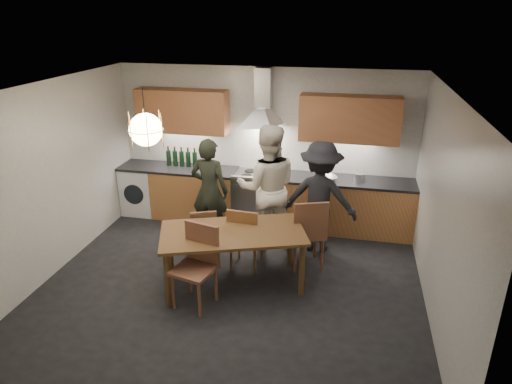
% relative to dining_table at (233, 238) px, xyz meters
% --- Properties ---
extents(ground, '(5.00, 5.00, 0.00)m').
position_rel_dining_table_xyz_m(ground, '(-0.02, -0.02, -0.69)').
color(ground, black).
rests_on(ground, ground).
extents(room_shell, '(5.02, 4.52, 2.61)m').
position_rel_dining_table_xyz_m(room_shell, '(-0.02, -0.02, 1.02)').
color(room_shell, silver).
rests_on(room_shell, ground).
extents(counter_run, '(5.00, 0.62, 0.90)m').
position_rel_dining_table_xyz_m(counter_run, '(0.00, 1.93, -0.24)').
color(counter_run, tan).
rests_on(counter_run, ground).
extents(range_stove, '(0.90, 0.60, 0.92)m').
position_rel_dining_table_xyz_m(range_stove, '(-0.02, 1.93, -0.25)').
color(range_stove, silver).
rests_on(range_stove, ground).
extents(wall_fixtures, '(4.30, 0.54, 1.10)m').
position_rel_dining_table_xyz_m(wall_fixtures, '(-0.02, 2.05, 1.18)').
color(wall_fixtures, '#BF7749').
rests_on(wall_fixtures, ground).
extents(pendant_lamp, '(0.43, 0.43, 0.70)m').
position_rel_dining_table_xyz_m(pendant_lamp, '(-1.02, -0.12, 1.41)').
color(pendant_lamp, black).
rests_on(pendant_lamp, ground).
extents(dining_table, '(2.05, 1.49, 0.78)m').
position_rel_dining_table_xyz_m(dining_table, '(0.00, 0.00, 0.00)').
color(dining_table, brown).
rests_on(dining_table, ground).
extents(chair_back_left, '(0.49, 0.49, 0.83)m').
position_rel_dining_table_xyz_m(chair_back_left, '(-0.57, 0.49, -0.22)').
color(chair_back_left, brown).
rests_on(chair_back_left, ground).
extents(chair_back_mid, '(0.46, 0.46, 0.95)m').
position_rel_dining_table_xyz_m(chair_back_mid, '(0.06, 0.38, -0.15)').
color(chair_back_mid, brown).
rests_on(chair_back_mid, ground).
extents(chair_back_right, '(0.61, 0.61, 1.06)m').
position_rel_dining_table_xyz_m(chair_back_right, '(0.92, 0.61, -0.09)').
color(chair_back_right, brown).
rests_on(chair_back_right, ground).
extents(chair_front, '(0.57, 0.57, 1.04)m').
position_rel_dining_table_xyz_m(chair_front, '(-0.32, -0.47, -0.10)').
color(chair_front, brown).
rests_on(chair_front, ground).
extents(person_left, '(0.65, 0.46, 1.67)m').
position_rel_dining_table_xyz_m(person_left, '(-0.68, 1.18, 0.14)').
color(person_left, black).
rests_on(person_left, ground).
extents(person_mid, '(1.06, 0.90, 1.93)m').
position_rel_dining_table_xyz_m(person_mid, '(0.24, 1.16, 0.27)').
color(person_mid, beige).
rests_on(person_mid, ground).
extents(person_right, '(1.16, 0.75, 1.71)m').
position_rel_dining_table_xyz_m(person_right, '(1.02, 1.21, 0.16)').
color(person_right, black).
rests_on(person_right, ground).
extents(mixing_bowl, '(0.37, 0.37, 0.07)m').
position_rel_dining_table_xyz_m(mixing_bowl, '(1.09, 1.85, 0.24)').
color(mixing_bowl, silver).
rests_on(mixing_bowl, counter_run).
extents(stock_pot, '(0.24, 0.24, 0.13)m').
position_rel_dining_table_xyz_m(stock_pot, '(1.58, 1.91, 0.27)').
color(stock_pot, silver).
rests_on(stock_pot, counter_run).
extents(wine_bottles, '(0.56, 0.08, 0.34)m').
position_rel_dining_table_xyz_m(wine_bottles, '(-1.45, 2.02, 0.38)').
color(wine_bottles, black).
rests_on(wine_bottles, counter_run).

